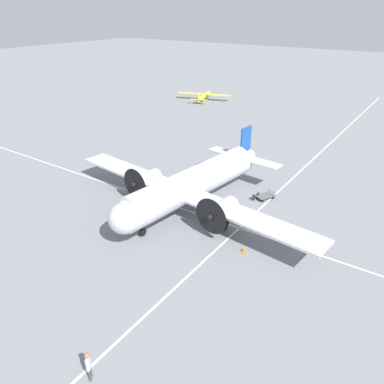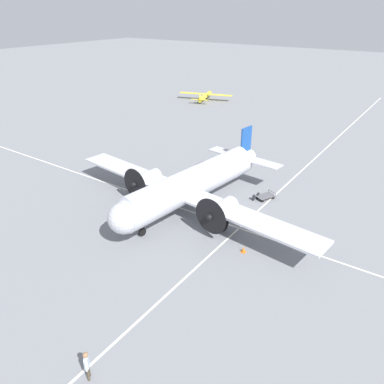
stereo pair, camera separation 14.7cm
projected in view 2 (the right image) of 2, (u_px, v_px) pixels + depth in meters
ground_plane at (192, 208)px, 34.39m from camera, size 300.00×300.00×0.00m
apron_line_eastwest at (242, 225)px, 31.74m from camera, size 120.00×0.16×0.01m
apron_line_northsouth at (188, 211)px, 33.97m from camera, size 0.16×120.00×0.01m
airliner_main at (189, 185)px, 32.98m from camera, size 18.31×26.16×5.81m
crew_foreground at (87, 363)px, 18.21m from camera, size 0.49×0.43×1.78m
suitcase_near_door at (254, 198)px, 35.72m from camera, size 0.35×0.13×0.57m
suitcase_upright_spare at (258, 196)px, 36.17m from camera, size 0.41×0.13×0.53m
baggage_cart at (265, 196)px, 35.99m from camera, size 2.03×1.73×0.56m
light_aircraft_distant at (205, 96)px, 73.59m from camera, size 7.99×10.47×2.03m
traffic_cone at (243, 250)px, 28.18m from camera, size 0.37×0.37×0.48m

